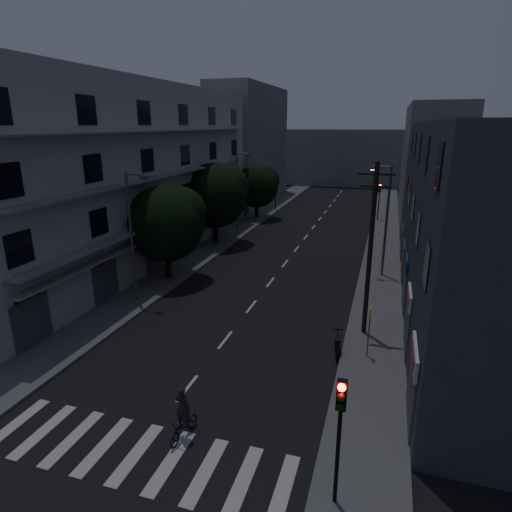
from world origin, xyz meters
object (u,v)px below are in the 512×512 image
Objects in this scene: traffic_signal_near at (340,418)px; motorcycle at (337,345)px; utility_pole at (370,248)px; cyclist at (183,421)px; bus_stop_sign at (370,323)px.

motorcycle is (-1.00, 8.88, -2.63)m from traffic_signal_near.
traffic_signal_near is 11.50m from utility_pole.
traffic_signal_near is at bearing -5.10° from cyclist.
motorcycle is 8.83m from cyclist.
traffic_signal_near is 1.62× the size of bus_stop_sign.
bus_stop_sign is at bearing 87.20° from traffic_signal_near.
traffic_signal_near is 8.95m from bus_stop_sign.
motorcycle is at bearing 178.97° from bus_stop_sign.
bus_stop_sign is at bearing -8.59° from motorcycle.
utility_pole is 4.83× the size of motorcycle.
bus_stop_sign is 1.35× the size of motorcycle.
utility_pole reaches higher than traffic_signal_near.
utility_pole is (0.12, 11.37, 1.77)m from traffic_signal_near.
utility_pole reaches higher than motorcycle.
traffic_signal_near is 0.46× the size of utility_pole.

